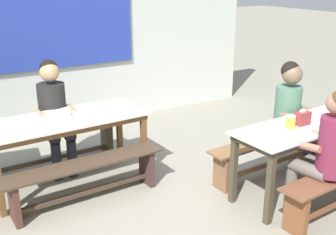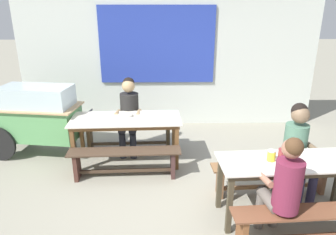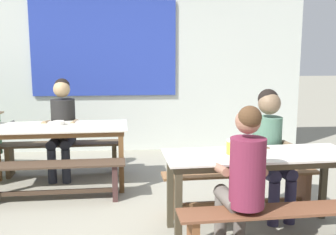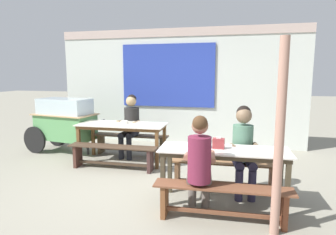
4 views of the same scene
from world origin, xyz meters
TOP-DOWN VIEW (x-y plane):
  - ground_plane at (0.00, 0.00)m, footprint 40.00×40.00m
  - backdrop_wall at (-0.01, 2.83)m, footprint 6.15×0.23m
  - dining_table_far at (-0.71, 1.00)m, footprint 1.78×0.81m
  - dining_table_near at (1.40, -0.47)m, footprint 1.76×0.71m
  - bench_far_back at (-0.73, 1.50)m, footprint 1.66×0.37m
  - bench_far_front at (-0.69, 0.50)m, footprint 1.69×0.37m
  - bench_near_back at (1.37, 0.03)m, footprint 1.67×0.35m
  - bench_near_front at (1.43, -0.97)m, footprint 1.67×0.38m
  - person_near_front at (1.13, -0.92)m, footprint 0.43×0.54m
  - person_center_facing at (-0.70, 1.44)m, footprint 0.44×0.59m
  - person_right_near_table at (1.65, -0.02)m, footprint 0.46×0.57m
  - tissue_box at (1.32, -0.45)m, footprint 0.16×0.10m
  - condiment_jar at (1.14, -0.47)m, footprint 0.10×0.10m
  - soup_bowl at (-0.69, 1.08)m, footprint 0.14×0.14m

SIDE VIEW (x-z plane):
  - ground_plane at x=0.00m, z-range 0.00..0.00m
  - bench_near_front at x=1.43m, z-range 0.07..0.51m
  - bench_far_front at x=-0.69m, z-range 0.07..0.51m
  - bench_near_back at x=1.37m, z-range 0.07..0.52m
  - bench_far_back at x=-0.73m, z-range 0.08..0.52m
  - dining_table_near at x=1.40m, z-range 0.30..1.07m
  - dining_table_far at x=-0.71m, z-range 0.31..1.08m
  - person_near_front at x=1.13m, z-range 0.07..1.37m
  - person_center_facing at x=-0.70m, z-range 0.09..1.41m
  - person_right_near_table at x=1.65m, z-range 0.10..1.41m
  - soup_bowl at x=-0.69m, z-range 0.77..0.82m
  - condiment_jar at x=1.14m, z-range 0.77..0.90m
  - tissue_box at x=1.32m, z-range 0.76..0.92m
  - backdrop_wall at x=-0.01m, z-range 0.07..2.92m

